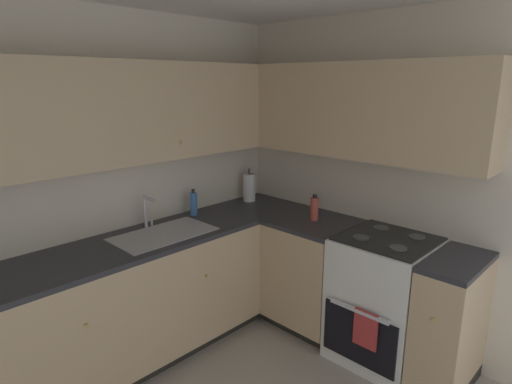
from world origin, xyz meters
The scene contains 14 objects.
wall_back centered at (0.00, 1.49, 1.23)m, with size 4.19×0.05×2.46m, color beige.
wall_right centered at (2.07, 0.00, 1.23)m, with size 0.05×3.04×2.46m, color beige.
lower_cabinets_back centered at (0.45, 1.17, 0.44)m, with size 2.00×0.62×0.88m.
countertop_back centered at (0.45, 1.17, 0.89)m, with size 3.20×0.60×0.04m, color #2D2D33.
lower_cabinets_right centered at (1.75, 0.20, 0.44)m, with size 0.62×1.55×0.88m.
countertop_right centered at (1.75, 0.20, 0.89)m, with size 0.60×1.55×0.03m.
oven_range centered at (1.77, -0.06, 0.46)m, with size 0.68×0.62×1.06m.
upper_cabinets_back centered at (0.29, 1.31, 1.77)m, with size 2.88×0.34×0.67m.
upper_cabinets_right centered at (1.89, 0.42, 1.77)m, with size 0.32×2.10×0.67m.
sink centered at (0.74, 1.14, 0.87)m, with size 0.71×0.40×0.10m.
faucet centered at (0.74, 1.35, 1.06)m, with size 0.07×0.16×0.24m.
soap_bottle centered at (1.17, 1.35, 1.01)m, with size 0.06×0.06×0.22m.
paper_towel_roll centered at (1.79, 1.33, 1.04)m, with size 0.11×0.11×0.31m.
oil_bottle centered at (1.75, 0.56, 1.01)m, with size 0.06×0.06×0.21m.
Camera 1 is at (-0.85, -1.32, 1.97)m, focal length 29.76 mm.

